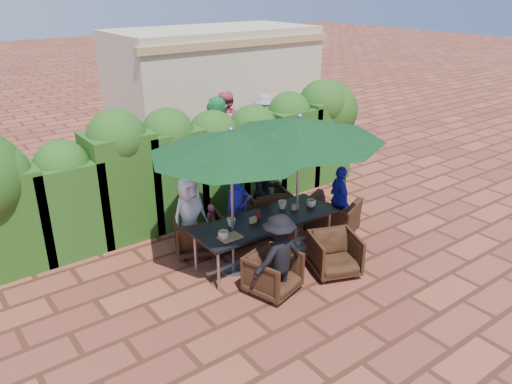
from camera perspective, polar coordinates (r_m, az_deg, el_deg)
ground at (r=8.73m, az=0.78°, el=-7.62°), size 80.00×80.00×0.00m
dining_table at (r=8.43m, az=1.05°, el=-3.59°), size 2.54×0.90×0.75m
umbrella_left at (r=7.49m, az=-2.87°, el=5.62°), size 2.53×2.53×2.46m
umbrella_right at (r=8.27m, az=5.00°, el=7.24°), size 2.84×2.84×2.46m
chair_far_left at (r=8.83m, az=-6.97°, el=-4.73°), size 0.92×0.89×0.73m
chair_far_mid at (r=9.19m, az=-2.48°, el=-3.39°), size 0.84×0.81×0.73m
chair_far_right at (r=9.72m, az=1.08°, el=-1.52°), size 0.98×0.94×0.83m
chair_near_left at (r=7.70m, az=1.98°, el=-9.05°), size 0.86×0.83×0.73m
chair_near_right at (r=8.27m, az=9.01°, el=-6.82°), size 0.93×0.91×0.75m
chair_end_right at (r=9.64m, az=8.67°, el=-2.04°), size 0.94×1.11×0.83m
adult_far_left at (r=8.78m, az=-7.59°, el=-2.55°), size 0.72×0.47×1.38m
adult_far_mid at (r=9.10m, az=-2.11°, el=-1.87°), size 0.49×0.42×1.25m
adult_far_right at (r=9.57m, az=1.27°, el=0.01°), size 0.70×0.44×1.42m
adult_near_left at (r=7.45m, az=2.62°, el=-7.40°), size 0.87×0.41×1.35m
adult_end_right at (r=9.53m, az=9.54°, el=-0.82°), size 0.66×0.85×1.30m
child_left at (r=9.12m, az=-4.99°, el=-3.63°), size 0.27×0.23×0.75m
child_right at (r=9.45m, az=-0.71°, el=-2.52°), size 0.28×0.23×0.76m
pedestrian_a at (r=12.65m, az=-4.44°, el=6.78°), size 1.77×1.56×1.87m
pedestrian_b at (r=12.98m, az=-3.55°, el=7.28°), size 1.04×0.83×1.90m
pedestrian_c at (r=13.61m, az=1.03°, el=7.63°), size 1.17×1.04×1.70m
cup_a at (r=7.76m, az=-3.74°, el=-4.92°), size 0.17×0.17×0.13m
cup_b at (r=8.15m, az=-2.84°, el=-3.46°), size 0.14×0.14×0.14m
cup_c at (r=8.19m, az=2.16°, el=-3.31°), size 0.18×0.18×0.14m
cup_d at (r=8.77m, az=3.04°, el=-1.46°), size 0.15×0.15×0.14m
cup_e at (r=8.89m, az=6.32°, el=-1.28°), size 0.17×0.17×0.13m
ketchup_bottle at (r=8.36m, az=0.24°, el=-2.61°), size 0.04×0.04×0.17m
sauce_bottle at (r=8.38m, az=0.32°, el=-2.55°), size 0.04×0.04×0.17m
serving_tray at (r=7.81m, az=-2.96°, el=-5.19°), size 0.35×0.25×0.02m
number_block_left at (r=8.26m, az=-0.34°, el=-3.20°), size 0.12×0.06×0.10m
number_block_right at (r=8.76m, az=4.48°, el=-1.70°), size 0.12×0.06×0.10m
hedge_wall at (r=9.92m, az=-7.98°, el=4.13°), size 9.10×1.60×2.42m
building at (r=15.53m, az=-4.79°, el=12.33°), size 6.20×3.08×3.20m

